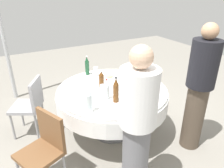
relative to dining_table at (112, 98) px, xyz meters
The scene contains 22 objects.
ground_plane 0.60m from the dining_table, ahead, with size 10.00×10.00×0.00m, color gray.
dining_table is the anchor object (origin of this frame).
bottle_brown_outer 0.47m from the dining_table, 111.40° to the right, with size 0.07×0.07×0.33m.
bottle_clear_front 0.71m from the dining_table, 141.79° to the right, with size 0.07×0.07×0.29m.
bottle_brown_east 0.30m from the dining_table, 131.70° to the left, with size 0.07×0.07×0.25m.
bottle_dark_green_inner 0.71m from the dining_table, 98.53° to the left, with size 0.06×0.06×0.31m.
bottle_clear_near 0.41m from the dining_table, 131.37° to the right, with size 0.07×0.07×0.28m.
wine_glass_inner 0.58m from the dining_table, 89.67° to the left, with size 0.07×0.07×0.15m.
wine_glass_near 0.45m from the dining_table, 60.22° to the right, with size 0.06×0.06×0.16m.
wine_glass_south 0.32m from the dining_table, 154.93° to the right, with size 0.07×0.07×0.13m.
plate_rear 0.41m from the dining_table, 66.79° to the left, with size 0.25×0.25×0.04m.
plate_west 0.23m from the dining_table, 77.04° to the right, with size 0.22×0.22×0.02m.
plate_mid 0.49m from the dining_table, 15.23° to the left, with size 0.26×0.26×0.04m.
plate_right 0.61m from the dining_table, 87.91° to the right, with size 0.22×0.22×0.04m.
knife_front 0.35m from the dining_table, 153.55° to the left, with size 0.18×0.02×0.01m, color silver.
fork_east 0.64m from the dining_table, 27.55° to the right, with size 0.18×0.02×0.01m, color silver.
folded_napkin 0.57m from the dining_table, 157.00° to the left, with size 0.16×0.16×0.02m, color white.
person_outer 1.12m from the dining_table, 106.60° to the right, with size 0.34×0.34×1.64m.
person_front 1.16m from the dining_table, 42.94° to the right, with size 0.34×0.34×1.68m.
chair_south 1.17m from the dining_table, 151.28° to the left, with size 0.54×0.54×0.87m.
chair_north 1.15m from the dining_table, 156.96° to the right, with size 0.52×0.52×0.87m.
tent_pole_secondary 2.34m from the dining_table, 121.08° to the left, with size 0.07×0.07×2.61m, color #B2B5B7.
Camera 1 is at (-1.29, -2.34, 2.06)m, focal length 34.35 mm.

